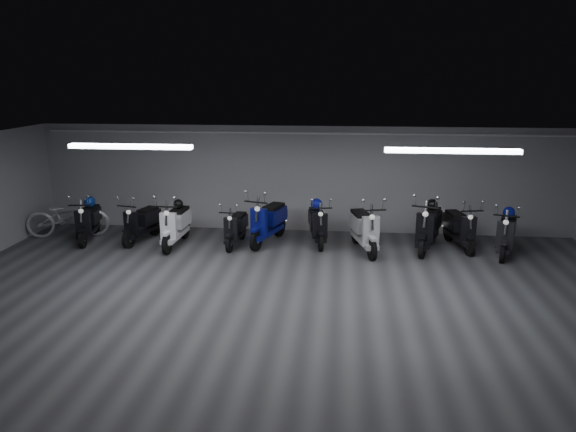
# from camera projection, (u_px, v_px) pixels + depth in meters

# --- Properties ---
(floor) EXTENTS (14.00, 10.00, 0.01)m
(floor) POSITION_uv_depth(u_px,v_px,m) (281.00, 308.00, 9.64)
(floor) COLOR #3D3D40
(floor) RESTS_ON ground
(ceiling) EXTENTS (14.00, 10.00, 0.01)m
(ceiling) POSITION_uv_depth(u_px,v_px,m) (280.00, 153.00, 8.93)
(ceiling) COLOR gray
(ceiling) RESTS_ON ground
(back_wall) EXTENTS (14.00, 0.01, 2.80)m
(back_wall) POSITION_uv_depth(u_px,v_px,m) (302.00, 179.00, 14.10)
(back_wall) COLOR #959598
(back_wall) RESTS_ON ground
(front_wall) EXTENTS (14.00, 0.01, 2.80)m
(front_wall) POSITION_uv_depth(u_px,v_px,m) (213.00, 403.00, 4.47)
(front_wall) COLOR #959598
(front_wall) RESTS_ON ground
(fluor_strip_left) EXTENTS (2.40, 0.18, 0.08)m
(fluor_strip_left) POSITION_uv_depth(u_px,v_px,m) (130.00, 146.00, 10.20)
(fluor_strip_left) COLOR white
(fluor_strip_left) RESTS_ON ceiling
(fluor_strip_right) EXTENTS (2.40, 0.18, 0.08)m
(fluor_strip_right) POSITION_uv_depth(u_px,v_px,m) (452.00, 151.00, 9.62)
(fluor_strip_right) COLOR white
(fluor_strip_right) RESTS_ON ceiling
(conduit) EXTENTS (13.60, 0.05, 0.05)m
(conduit) POSITION_uv_depth(u_px,v_px,m) (302.00, 133.00, 13.71)
(conduit) COLOR white
(conduit) RESTS_ON back_wall
(scooter_0) EXTENTS (0.90, 1.85, 1.32)m
(scooter_0) POSITION_uv_depth(u_px,v_px,m) (88.00, 216.00, 13.36)
(scooter_0) COLOR black
(scooter_0) RESTS_ON floor
(scooter_1) EXTENTS (0.97, 1.82, 1.29)m
(scooter_1) POSITION_uv_depth(u_px,v_px,m) (141.00, 217.00, 13.31)
(scooter_1) COLOR black
(scooter_1) RESTS_ON floor
(scooter_2) EXTENTS (0.70, 1.91, 1.41)m
(scooter_2) POSITION_uv_depth(u_px,v_px,m) (175.00, 218.00, 12.96)
(scooter_2) COLOR white
(scooter_2) RESTS_ON floor
(scooter_3) EXTENTS (0.68, 1.64, 1.19)m
(scooter_3) POSITION_uv_depth(u_px,v_px,m) (236.00, 222.00, 13.01)
(scooter_3) COLOR black
(scooter_3) RESTS_ON floor
(scooter_4) EXTENTS (1.25, 2.08, 1.47)m
(scooter_4) POSITION_uv_depth(u_px,v_px,m) (268.00, 215.00, 13.16)
(scooter_4) COLOR navy
(scooter_4) RESTS_ON floor
(scooter_5) EXTENTS (0.88, 1.82, 1.30)m
(scooter_5) POSITION_uv_depth(u_px,v_px,m) (318.00, 218.00, 13.13)
(scooter_5) COLOR black
(scooter_5) RESTS_ON floor
(scooter_6) EXTENTS (1.12, 2.04, 1.44)m
(scooter_6) POSITION_uv_depth(u_px,v_px,m) (364.00, 222.00, 12.54)
(scooter_6) COLOR #B9B9BD
(scooter_6) RESTS_ON floor
(scooter_7) EXTENTS (1.27, 2.12, 1.49)m
(scooter_7) POSITION_uv_depth(u_px,v_px,m) (429.00, 220.00, 12.63)
(scooter_7) COLOR black
(scooter_7) RESTS_ON floor
(scooter_8) EXTENTS (0.96, 1.86, 1.32)m
(scooter_8) POSITION_uv_depth(u_px,v_px,m) (460.00, 222.00, 12.81)
(scooter_8) COLOR black
(scooter_8) RESTS_ON floor
(scooter_9) EXTENTS (1.19, 1.90, 1.34)m
(scooter_9) POSITION_uv_depth(u_px,v_px,m) (507.00, 227.00, 12.29)
(scooter_9) COLOR black
(scooter_9) RESTS_ON floor
(bicycle) EXTENTS (2.15, 1.22, 1.31)m
(bicycle) POSITION_uv_depth(u_px,v_px,m) (67.00, 212.00, 13.73)
(bicycle) COLOR silver
(bicycle) RESTS_ON floor
(helmet_0) EXTENTS (0.29, 0.29, 0.29)m
(helmet_0) POSITION_uv_depth(u_px,v_px,m) (89.00, 202.00, 13.52)
(helmet_0) COLOR navy
(helmet_0) RESTS_ON scooter_0
(helmet_1) EXTENTS (0.27, 0.27, 0.27)m
(helmet_1) POSITION_uv_depth(u_px,v_px,m) (509.00, 212.00, 12.43)
(helmet_1) COLOR #0C1287
(helmet_1) RESTS_ON scooter_9
(helmet_2) EXTENTS (0.24, 0.24, 0.24)m
(helmet_2) POSITION_uv_depth(u_px,v_px,m) (178.00, 204.00, 13.14)
(helmet_2) COLOR black
(helmet_2) RESTS_ON scooter_2
(helmet_3) EXTENTS (0.29, 0.29, 0.29)m
(helmet_3) POSITION_uv_depth(u_px,v_px,m) (317.00, 204.00, 13.29)
(helmet_3) COLOR #0D138F
(helmet_3) RESTS_ON scooter_5
(helmet_4) EXTENTS (0.27, 0.27, 0.27)m
(helmet_4) POSITION_uv_depth(u_px,v_px,m) (432.00, 204.00, 12.80)
(helmet_4) COLOR black
(helmet_4) RESTS_ON scooter_7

